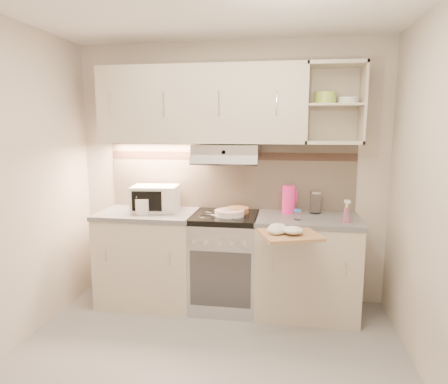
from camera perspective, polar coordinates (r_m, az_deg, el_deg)
The scene contains 17 objects.
ground at distance 3.05m, azimuth -3.30°, elevation -24.70°, with size 3.00×3.00×0.00m, color gray.
room_shell at distance 2.88m, azimuth -2.01°, elevation 7.81°, with size 3.04×2.84×2.52m.
base_cabinet_left at distance 4.00m, azimuth -10.65°, elevation -9.38°, with size 0.90×0.60×0.86m, color beige.
worktop_left at distance 3.88m, azimuth -10.85°, elevation -3.07°, with size 0.92×0.62×0.04m, color slate.
base_cabinet_right at distance 3.79m, azimuth 11.65°, elevation -10.49°, with size 0.90×0.60×0.86m, color beige.
worktop_right at distance 3.66m, azimuth 11.88°, elevation -3.85°, with size 0.92×0.62×0.04m, color slate.
electric_range at distance 3.82m, azimuth 0.18°, elevation -9.81°, with size 0.60×0.60×0.90m.
microwave at distance 3.89m, azimuth -9.78°, elevation -0.89°, with size 0.46×0.36×0.24m.
watering_can at distance 3.78m, azimuth -11.46°, elevation -1.91°, with size 0.25×0.14×0.22m.
plate_stack at distance 3.64m, azimuth 0.80°, elevation -3.00°, with size 0.27×0.27×0.06m.
bread_loaf at distance 3.75m, azimuth 1.99°, elevation -2.61°, with size 0.20×0.20×0.05m, color olive.
pink_pitcher at distance 3.77m, azimuth 9.25°, elevation -1.04°, with size 0.14×0.13×0.26m.
glass_jar at distance 3.82m, azimuth 12.95°, elevation -1.43°, with size 0.11×0.11×0.21m.
spice_jar at distance 3.53m, azimuth 10.47°, elevation -3.19°, with size 0.06×0.06×0.09m.
spray_bottle at distance 3.54m, azimuth 17.09°, elevation -2.88°, with size 0.08×0.08×0.20m.
cutting_board at distance 3.16m, azimuth 9.38°, elevation -6.05°, with size 0.43×0.39×0.02m, color tan.
dish_towel at distance 3.14m, azimuth 8.50°, elevation -5.17°, with size 0.27×0.23×0.07m, color white, non-canonical shape.
Camera 1 is at (0.55, -2.46, 1.71)m, focal length 32.00 mm.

